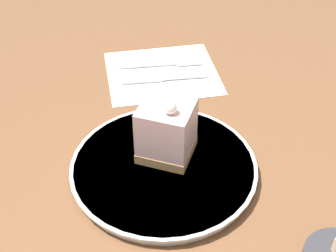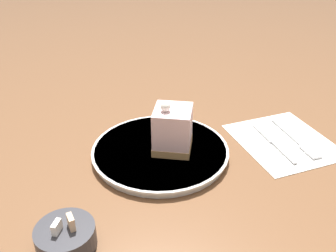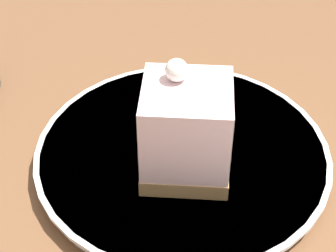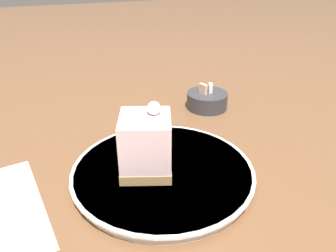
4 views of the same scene
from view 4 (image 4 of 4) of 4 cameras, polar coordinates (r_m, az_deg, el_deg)
ground_plane at (r=0.54m, az=-0.75°, el=-7.26°), size 4.00×4.00×0.00m
plate at (r=0.51m, az=-0.90°, el=-8.04°), size 0.28×0.28×0.02m
cake_slice at (r=0.48m, az=-3.88°, el=-3.23°), size 0.09×0.10×0.11m
sugar_bowl at (r=0.74m, az=6.81°, el=4.51°), size 0.09×0.09×0.06m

